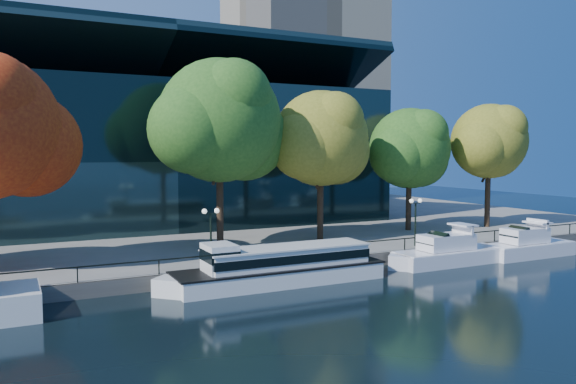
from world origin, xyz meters
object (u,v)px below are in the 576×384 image
lamp_2 (416,211)px  tree_4 (411,150)px  cruiser_near (447,252)px  tree_3 (323,141)px  cruiser_far (525,245)px  tour_boat (276,265)px  tree_5 (490,143)px  lamp_1 (211,223)px  tree_2 (222,123)px

lamp_2 → tree_4: bearing=53.6°
cruiser_near → tree_4: tree_4 is taller
tree_3 → tree_4: (11.11, 1.34, -0.85)m
tree_4 → cruiser_far: bearing=-77.3°
cruiser_far → tree_3: 19.57m
cruiser_far → tree_3: tree_3 is taller
tour_boat → cruiser_far: cruiser_far is taller
lamp_2 → cruiser_far: bearing=-25.2°
cruiser_far → tree_4: tree_4 is taller
tree_3 → tree_5: bearing=-1.4°
cruiser_near → tree_3: (-5.61, 10.07, 8.98)m
cruiser_near → cruiser_far: size_ratio=1.12×
lamp_2 → cruiser_near: bearing=-84.4°
tour_boat → cruiser_far: (23.20, -0.66, -0.29)m
cruiser_near → tree_4: size_ratio=0.89×
cruiser_far → lamp_1: bearing=171.4°
cruiser_near → tree_4: bearing=64.3°
cruiser_far → lamp_1: lamp_1 is taller
tree_2 → lamp_1: 9.98m
lamp_1 → lamp_2: same height
cruiser_far → tree_2: tree_2 is taller
tree_3 → lamp_2: bearing=-51.3°
tree_2 → tree_3: tree_2 is taller
tree_5 → cruiser_near: bearing=-146.5°
lamp_2 → tour_boat: bearing=-167.1°
tree_2 → lamp_2: bearing=-22.1°
tour_boat → cruiser_far: 23.21m
tree_2 → tree_4: (20.84, 1.84, -2.15)m
tree_5 → tour_boat: bearing=-162.2°
cruiser_near → tree_4: 15.05m
tour_boat → lamp_1: size_ratio=4.01×
tree_5 → lamp_2: bearing=-157.7°
tree_3 → lamp_2: (5.27, -6.59, -5.98)m
tour_boat → tree_4: bearing=28.8°
tree_4 → tree_5: size_ratio=0.95×
tree_2 → tree_5: (29.83, 0.01, -1.39)m
cruiser_near → lamp_2: lamp_2 is taller
tree_4 → lamp_2: (-5.84, -7.93, -5.13)m
tour_boat → tree_2: size_ratio=1.04×
cruiser_far → lamp_2: 9.89m
tree_4 → tree_3: bearing=-173.1°
cruiser_far → tree_2: bearing=156.8°
cruiser_far → lamp_2: bearing=154.8°
tree_4 → lamp_2: size_ratio=3.07×
tree_3 → lamp_2: tree_3 is taller
tree_4 → lamp_1: size_ratio=3.07×
tree_2 → tree_4: bearing=5.0°
tour_boat → tree_2: bearing=92.0°
tour_boat → cruiser_far: bearing=-1.6°
cruiser_far → tree_5: (6.30, 10.11, 8.86)m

